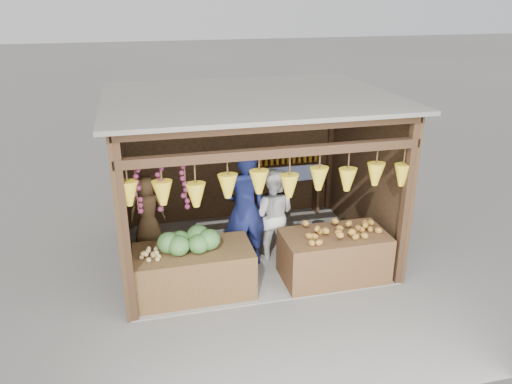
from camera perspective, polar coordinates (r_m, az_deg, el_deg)
ground at (r=8.48m, az=-0.65°, el=-6.91°), size 80.00×80.00×0.00m
stall_structure at (r=7.77m, az=-0.87°, el=3.74°), size 4.30×3.30×2.66m
back_shelf at (r=9.51m, az=3.72°, el=2.10°), size 1.25×0.32×1.32m
counter_left at (r=7.30m, az=-7.07°, el=-9.02°), size 1.67×0.85×0.71m
counter_right at (r=7.69m, az=8.86°, el=-7.26°), size 1.56×0.85×0.74m
stool at (r=8.40m, az=-11.96°, el=-6.56°), size 0.32×0.32×0.30m
man_standing at (r=7.69m, az=-1.32°, el=-2.00°), size 0.76×0.55×1.94m
woman_standing at (r=8.00m, az=1.87°, el=-2.56°), size 0.91×0.82×1.55m
vendor_seated at (r=8.09m, az=-12.35°, el=-2.08°), size 0.57×0.39×1.14m
melon_pile at (r=7.05m, az=-7.42°, el=-5.42°), size 1.00×0.50×0.32m
tanfruit_pile at (r=7.01m, az=-12.01°, el=-6.82°), size 0.34×0.40×0.13m
mango_pile at (r=7.47m, az=9.94°, el=-4.09°), size 1.40×0.64×0.22m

